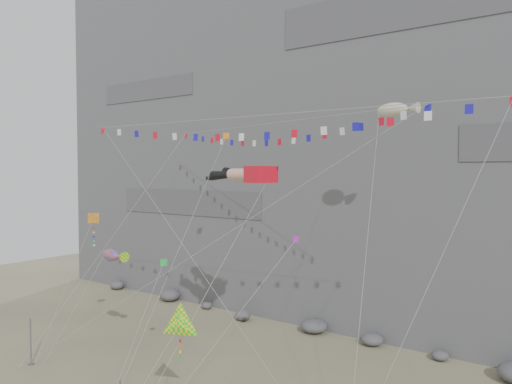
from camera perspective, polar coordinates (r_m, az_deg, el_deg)
cliff at (r=62.41m, az=13.74°, el=10.87°), size 80.00×28.00×50.00m
talus_boulders at (r=50.55m, az=6.64°, el=-15.03°), size 60.00×3.00×1.20m
anchor_pole_left at (r=46.04m, az=-24.36°, el=-15.30°), size 0.12×0.12×3.79m
legs_kite at (r=38.92m, az=-1.28°, el=2.01°), size 7.24×16.65×21.02m
flag_banner_upper at (r=43.32m, az=1.91°, el=7.85°), size 29.14×19.76×28.72m
flag_banner_lower at (r=36.36m, az=-0.23°, el=8.65°), size 33.65×7.09×23.13m
harlequin_kite at (r=45.82m, az=-18.11°, el=-2.90°), size 1.96×6.18×12.84m
fish_windsock at (r=44.59m, az=-16.22°, el=-6.94°), size 4.45×5.66×10.12m
delta_kite at (r=30.37m, az=-8.72°, el=-14.79°), size 3.28×5.18×8.78m
blimp_windsock at (r=39.25m, az=15.30°, el=8.99°), size 5.20×15.02×24.89m
small_kite_a at (r=43.71m, az=-3.61°, el=5.98°), size 3.65×15.96×24.41m
small_kite_b at (r=36.53m, az=4.29°, el=-5.84°), size 3.66×12.75×16.46m
small_kite_c at (r=37.38m, az=-10.59°, el=-8.14°), size 2.05×7.24×11.24m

